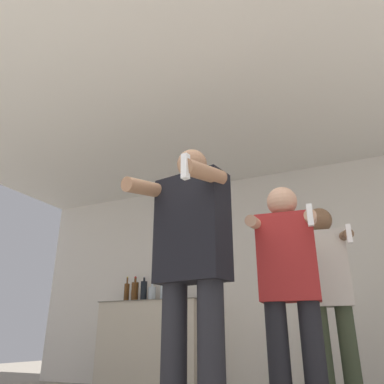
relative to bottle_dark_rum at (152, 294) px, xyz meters
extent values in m
cube|color=silver|center=(1.59, 0.25, 0.18)|extent=(7.00, 0.06, 2.55)
cube|color=silver|center=(1.59, -1.39, 1.48)|extent=(7.00, 3.74, 0.05)
cube|color=#BCB29E|center=(0.07, -0.04, -0.60)|extent=(1.30, 0.52, 0.99)
cube|color=#676256|center=(0.07, -0.04, -0.10)|extent=(1.33, 0.55, 0.01)
cylinder|color=silver|center=(0.00, 0.00, -0.01)|extent=(0.09, 0.09, 0.18)
cylinder|color=silver|center=(0.00, 0.00, 0.11)|extent=(0.03, 0.03, 0.06)
sphere|color=maroon|center=(0.00, 0.00, 0.14)|extent=(0.03, 0.03, 0.03)
cylinder|color=silver|center=(0.17, 0.00, 0.02)|extent=(0.09, 0.09, 0.23)
cylinder|color=silver|center=(0.17, 0.00, 0.16)|extent=(0.03, 0.03, 0.05)
sphere|color=#B29933|center=(0.17, 0.00, 0.19)|extent=(0.04, 0.04, 0.04)
cylinder|color=black|center=(-0.12, 0.00, 0.03)|extent=(0.08, 0.08, 0.26)
cylinder|color=black|center=(-0.12, 0.00, 0.19)|extent=(0.03, 0.03, 0.05)
sphere|color=silver|center=(-0.12, 0.00, 0.22)|extent=(0.03, 0.03, 0.03)
cylinder|color=#563314|center=(-0.38, 0.00, 0.02)|extent=(0.07, 0.07, 0.24)
cylinder|color=#563314|center=(-0.38, 0.00, 0.19)|extent=(0.02, 0.02, 0.08)
sphere|color=#B29933|center=(-0.38, 0.00, 0.23)|extent=(0.02, 0.02, 0.02)
cylinder|color=#563314|center=(-0.26, 0.00, 0.03)|extent=(0.09, 0.09, 0.25)
cylinder|color=#563314|center=(-0.26, 0.00, 0.19)|extent=(0.03, 0.03, 0.06)
sphere|color=maroon|center=(-0.26, 0.00, 0.22)|extent=(0.03, 0.03, 0.03)
cylinder|color=black|center=(1.45, -2.21, -0.65)|extent=(0.15, 0.15, 0.88)
cylinder|color=black|center=(1.70, -2.26, -0.65)|extent=(0.15, 0.15, 0.88)
cube|color=black|center=(1.57, -2.24, 0.12)|extent=(0.48, 0.28, 0.66)
sphere|color=#9E7051|center=(1.57, -2.24, 0.55)|extent=(0.20, 0.20, 0.20)
cylinder|color=#9E7051|center=(1.33, -2.38, 0.36)|extent=(0.16, 0.39, 0.15)
cylinder|color=#9E7051|center=(1.75, -2.46, 0.36)|extent=(0.16, 0.39, 0.15)
cube|color=white|center=(1.72, -2.64, 0.33)|extent=(0.04, 0.04, 0.14)
cylinder|color=black|center=(1.91, -1.62, -0.69)|extent=(0.14, 0.14, 0.80)
cylinder|color=black|center=(2.13, -1.60, -0.69)|extent=(0.14, 0.14, 0.80)
cube|color=maroon|center=(2.02, -1.61, 0.01)|extent=(0.41, 0.24, 0.60)
sphere|color=tan|center=(2.02, -1.61, 0.42)|extent=(0.22, 0.22, 0.22)
cylinder|color=tan|center=(1.85, -1.78, 0.24)|extent=(0.11, 0.33, 0.13)
cylinder|color=tan|center=(2.22, -1.74, 0.24)|extent=(0.11, 0.33, 0.13)
cube|color=white|center=(2.24, -1.90, 0.21)|extent=(0.04, 0.04, 0.14)
cylinder|color=#38422D|center=(2.12, -1.00, -0.69)|extent=(0.13, 0.13, 0.81)
cylinder|color=#38422D|center=(2.30, -0.97, -0.69)|extent=(0.13, 0.13, 0.81)
cube|color=beige|center=(2.21, -0.99, 0.02)|extent=(0.37, 0.26, 0.61)
sphere|color=brown|center=(2.21, -0.99, 0.43)|extent=(0.21, 0.21, 0.21)
cylinder|color=brown|center=(2.08, -1.20, 0.24)|extent=(0.14, 0.39, 0.14)
cylinder|color=brown|center=(2.40, -1.14, 0.24)|extent=(0.14, 0.39, 0.14)
cube|color=white|center=(2.43, -1.32, 0.21)|extent=(0.04, 0.04, 0.14)
camera|label=1|loc=(2.49, -4.25, -0.50)|focal=35.00mm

